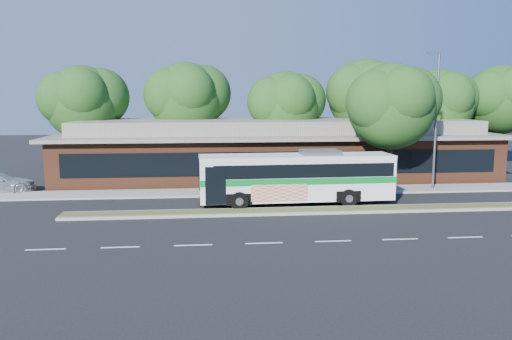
# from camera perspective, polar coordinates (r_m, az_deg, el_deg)

# --- Properties ---
(ground) EXTENTS (120.00, 120.00, 0.00)m
(ground) POSITION_cam_1_polar(r_m,az_deg,el_deg) (26.71, 6.12, -5.07)
(ground) COLOR black
(ground) RESTS_ON ground
(median_strip) EXTENTS (26.00, 1.10, 0.15)m
(median_strip) POSITION_cam_1_polar(r_m,az_deg,el_deg) (27.27, 5.86, -4.63)
(median_strip) COLOR #485524
(median_strip) RESTS_ON ground
(sidewalk) EXTENTS (44.00, 2.60, 0.12)m
(sidewalk) POSITION_cam_1_polar(r_m,az_deg,el_deg) (32.85, 3.85, -2.41)
(sidewalk) COLOR gray
(sidewalk) RESTS_ON ground
(parking_lot) EXTENTS (14.00, 12.00, 0.01)m
(parking_lot) POSITION_cam_1_polar(r_m,az_deg,el_deg) (38.11, -24.94, -1.76)
(parking_lot) COLOR black
(parking_lot) RESTS_ON ground
(plaza_building) EXTENTS (33.20, 11.20, 4.45)m
(plaza_building) POSITION_cam_1_polar(r_m,az_deg,el_deg) (39.00, 2.29, 2.37)
(plaza_building) COLOR brown
(plaza_building) RESTS_ON ground
(lamp_post) EXTENTS (0.93, 0.18, 9.07)m
(lamp_post) POSITION_cam_1_polar(r_m,az_deg,el_deg) (34.82, 19.84, 5.75)
(lamp_post) COLOR slate
(lamp_post) RESTS_ON ground
(tree_bg_a) EXTENTS (6.47, 5.80, 8.63)m
(tree_bg_a) POSITION_cam_1_polar(r_m,az_deg,el_deg) (41.60, -18.62, 7.48)
(tree_bg_a) COLOR black
(tree_bg_a) RESTS_ON ground
(tree_bg_b) EXTENTS (6.69, 6.00, 9.00)m
(tree_bg_b) POSITION_cam_1_polar(r_m,az_deg,el_deg) (41.59, -7.39, 8.22)
(tree_bg_b) COLOR black
(tree_bg_b) RESTS_ON ground
(tree_bg_c) EXTENTS (6.24, 5.60, 8.26)m
(tree_bg_c) POSITION_cam_1_polar(r_m,az_deg,el_deg) (41.13, 3.85, 7.51)
(tree_bg_c) COLOR black
(tree_bg_c) RESTS_ON ground
(tree_bg_d) EXTENTS (6.91, 6.20, 9.37)m
(tree_bg_d) POSITION_cam_1_polar(r_m,az_deg,el_deg) (43.82, 12.86, 8.45)
(tree_bg_d) COLOR black
(tree_bg_d) RESTS_ON ground
(tree_bg_e) EXTENTS (6.47, 5.80, 8.50)m
(tree_bg_e) POSITION_cam_1_polar(r_m,az_deg,el_deg) (45.14, 20.51, 7.26)
(tree_bg_e) COLOR black
(tree_bg_e) RESTS_ON ground
(tree_bg_f) EXTENTS (6.69, 6.00, 8.92)m
(tree_bg_f) POSITION_cam_1_polar(r_m,az_deg,el_deg) (48.93, 26.40, 7.34)
(tree_bg_f) COLOR black
(tree_bg_f) RESTS_ON ground
(transit_bus) EXTENTS (11.28, 2.88, 3.14)m
(transit_bus) POSITION_cam_1_polar(r_m,az_deg,el_deg) (28.91, 4.72, -0.49)
(transit_bus) COLOR silver
(transit_bus) RESTS_ON ground
(sidewalk_tree) EXTENTS (6.26, 5.61, 8.37)m
(sidewalk_tree) POSITION_cam_1_polar(r_m,az_deg,el_deg) (34.10, 15.77, 7.22)
(sidewalk_tree) COLOR black
(sidewalk_tree) RESTS_ON ground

